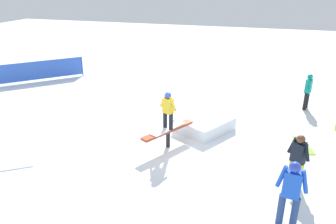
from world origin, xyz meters
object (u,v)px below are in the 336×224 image
bystander_black (298,158)px  rail_feature (168,132)px  loose_snowboard_white (7,168)px  loose_snowboard_lime (303,145)px  bystander_blue (291,191)px  bystander_teal (308,90)px  main_rider_on_rail (168,112)px

bystander_black → rail_feature: bearing=23.4°
loose_snowboard_white → loose_snowboard_lime: (-4.13, 8.44, 0.00)m
bystander_blue → bystander_teal: (-7.82, 0.95, -0.07)m
bystander_black → bystander_teal: size_ratio=0.96×
loose_snowboard_lime → bystander_black: bearing=-27.6°
rail_feature → loose_snowboard_white: bearing=-27.7°
main_rider_on_rail → bystander_blue: bearing=77.5°
rail_feature → main_rider_on_rail: size_ratio=1.42×
main_rider_on_rail → bystander_black: size_ratio=0.94×
bystander_blue → bystander_black: (-1.76, 0.24, -0.10)m
loose_snowboard_lime → main_rider_on_rail: bearing=-89.7°
rail_feature → bystander_blue: bearing=81.6°
bystander_blue → bystander_teal: size_ratio=1.08×
bystander_teal → loose_snowboard_lime: (3.59, -0.29, -0.85)m
main_rider_on_rail → bystander_blue: main_rider_on_rail is taller
main_rider_on_rail → bystander_blue: size_ratio=0.84×
bystander_teal → rail_feature: bearing=-24.5°
bystander_blue → bystander_teal: 7.88m
main_rider_on_rail → rail_feature: bearing=0.0°
bystander_black → bystander_blue: bearing=120.5°
bystander_black → loose_snowboard_lime: size_ratio=1.13×
bystander_blue → loose_snowboard_lime: 4.38m
rail_feature → bystander_teal: size_ratio=1.28×
main_rider_on_rail → bystander_teal: size_ratio=0.91×
loose_snowboard_white → loose_snowboard_lime: 9.40m
main_rider_on_rail → bystander_blue: (2.80, 3.66, -0.33)m
bystander_blue → loose_snowboard_white: 7.83m
loose_snowboard_lime → bystander_teal: bearing=157.4°
bystander_teal → loose_snowboard_lime: bystander_teal is taller
rail_feature → main_rider_on_rail: 0.72m
main_rider_on_rail → loose_snowboard_white: (2.70, -4.12, -1.25)m
loose_snowboard_lime → rail_feature: bearing=-89.7°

